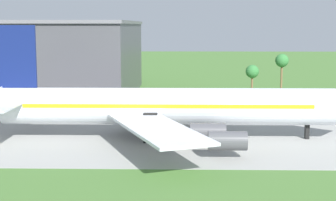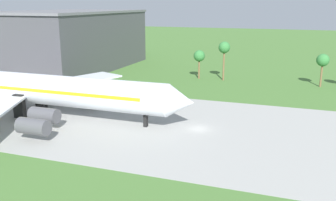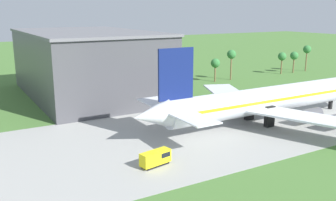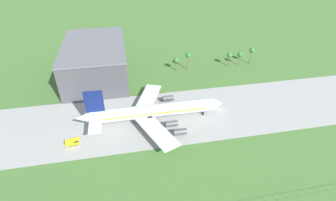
% 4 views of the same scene
% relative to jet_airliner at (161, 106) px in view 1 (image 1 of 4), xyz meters
% --- Properties ---
extents(jet_airliner, '(71.17, 54.84, 19.79)m').
position_rel_jet_airliner_xyz_m(jet_airliner, '(0.00, 0.00, 0.00)').
color(jet_airliner, silver).
rests_on(jet_airliner, ground_plane).
extents(terminal_building, '(36.72, 61.20, 20.90)m').
position_rel_jet_airliner_xyz_m(terminal_building, '(-27.60, 53.40, 4.81)').
color(terminal_building, '#47474C').
rests_on(terminal_building, ground_plane).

